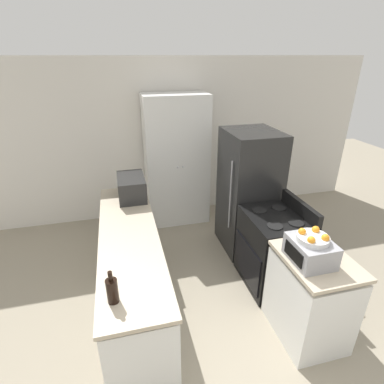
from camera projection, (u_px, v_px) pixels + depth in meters
The scene contains 10 objects.
wall_back at pixel (169, 140), 5.01m from camera, with size 7.00×0.06×2.60m.
counter_left at pixel (132, 270), 3.30m from camera, with size 0.60×2.45×0.92m.
counter_right at pixel (309, 298), 2.92m from camera, with size 0.60×0.75×0.92m.
pantry_cabinet at pixel (176, 161), 4.83m from camera, with size 0.99×0.60×2.09m.
stove at pixel (273, 250), 3.61m from camera, with size 0.66×0.78×1.08m.
refrigerator at pixel (248, 192), 4.17m from camera, with size 0.70×0.79×1.72m.
microwave at pixel (132, 187), 3.84m from camera, with size 0.34×0.54×0.28m.
wine_bottle at pixel (112, 290), 2.20m from camera, with size 0.09×0.09×0.28m.
toaster_oven at pixel (310, 251), 2.64m from camera, with size 0.34×0.39×0.22m.
fruit_bowl at pixel (313, 238), 2.58m from camera, with size 0.28×0.28×0.10m.
Camera 1 is at (-0.84, -1.39, 2.60)m, focal length 28.00 mm.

